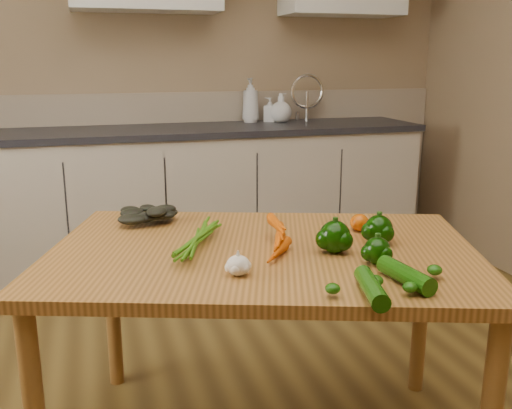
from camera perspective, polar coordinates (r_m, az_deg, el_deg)
The scene contains 17 objects.
room at distance 1.64m, azimuth 1.08°, elevation 11.88°, with size 4.04×5.04×2.64m.
counter_run at distance 3.74m, azimuth -5.13°, elevation 1.01°, with size 2.84×0.64×1.14m.
table at distance 1.86m, azimuth 0.70°, elevation -6.74°, with size 1.57×1.26×0.73m.
soap_bottle_a at distance 3.90m, azimuth -0.55°, elevation 10.38°, with size 0.11×0.11×0.29m, color silver.
soap_bottle_b at distance 3.95m, azimuth 1.40°, elevation 9.47°, with size 0.07×0.08×0.16m, color silver.
soap_bottle_c at distance 3.94m, azimuth 2.50°, elevation 9.64°, with size 0.15×0.15×0.19m, color silver.
carrot_bunch at distance 1.82m, azimuth -0.44°, elevation -3.38°, with size 0.25×0.19×0.07m, color #D25104, non-canonical shape.
leafy_greens at distance 2.14m, azimuth -10.87°, elevation -0.58°, with size 0.19×0.17×0.10m, color black, non-canonical shape.
garlic_bulb at distance 1.61m, azimuth -1.80°, elevation -6.10°, with size 0.07×0.07×0.06m, color white.
pepper_a at distance 1.80m, azimuth 7.89°, elevation -3.24°, with size 0.10×0.10×0.10m, color black.
pepper_b at distance 1.91m, azimuth 12.17°, elevation -2.48°, with size 0.09×0.09×0.09m, color black.
pepper_c at distance 1.72m, azimuth 12.03°, elevation -4.55°, with size 0.08×0.08×0.08m, color black.
tomato_a at distance 1.94m, azimuth 8.30°, elevation -2.59°, with size 0.06×0.06×0.06m, color #890205.
tomato_b at distance 2.04m, azimuth 10.31°, elevation -1.78°, with size 0.07×0.07×0.06m, color #BE4A04.
tomato_c at distance 1.97m, azimuth 12.17°, elevation -2.46°, with size 0.07×0.07×0.06m, color #BE4A04.
zucchini_a at distance 1.59m, azimuth 14.75°, elevation -6.85°, with size 0.05×0.05×0.20m, color #134207.
zucchini_b at distance 1.49m, azimuth 11.48°, elevation -8.17°, with size 0.05×0.05×0.20m, color #134207.
Camera 1 is at (-0.49, -1.39, 1.32)m, focal length 40.00 mm.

